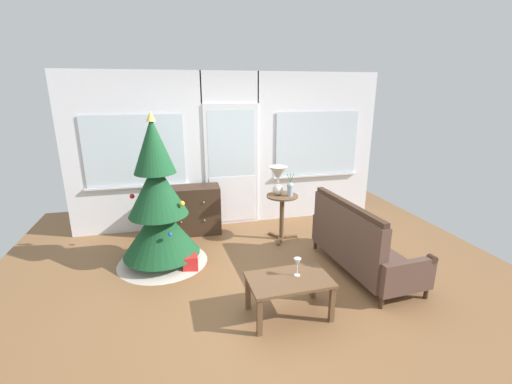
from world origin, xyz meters
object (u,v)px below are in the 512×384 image
object	(u,v)px
christmas_tree	(159,211)
wine_glass	(297,263)
side_table	(282,208)
flower_vase	(290,188)
coffee_table	(289,284)
gift_box	(190,263)
table_lamp	(278,177)
dresser_cabinet	(192,210)
settee_sofa	(358,245)

from	to	relation	value
christmas_tree	wine_glass	world-z (taller)	christmas_tree
side_table	flower_vase	distance (m)	0.35
flower_vase	coffee_table	distance (m)	1.94
gift_box	table_lamp	bearing A→B (deg)	25.54
wine_glass	coffee_table	bearing A→B (deg)	-159.16
flower_vase	gift_box	size ratio (longest dim) A/B	1.82
side_table	gift_box	world-z (taller)	side_table
dresser_cabinet	settee_sofa	distance (m)	2.66
christmas_tree	side_table	distance (m)	1.85
settee_sofa	gift_box	world-z (taller)	settee_sofa
dresser_cabinet	coffee_table	xyz separation A→B (m)	(0.81, -2.43, -0.03)
dresser_cabinet	table_lamp	bearing A→B (deg)	-23.91
side_table	table_lamp	xyz separation A→B (m)	(-0.06, 0.04, 0.50)
table_lamp	flower_vase	world-z (taller)	table_lamp
side_table	flower_vase	world-z (taller)	flower_vase
christmas_tree	dresser_cabinet	size ratio (longest dim) A/B	2.20
dresser_cabinet	coffee_table	world-z (taller)	dresser_cabinet
table_lamp	gift_box	xyz separation A→B (m)	(-1.40, -0.67, -0.91)
flower_vase	coffee_table	world-z (taller)	flower_vase
dresser_cabinet	gift_box	world-z (taller)	dresser_cabinet
settee_sofa	flower_vase	world-z (taller)	flower_vase
dresser_cabinet	side_table	xyz separation A→B (m)	(1.33, -0.60, 0.12)
table_lamp	side_table	bearing A→B (deg)	-33.69
flower_vase	wine_glass	distance (m)	1.83
dresser_cabinet	gift_box	xyz separation A→B (m)	(-0.13, -1.23, -0.29)
settee_sofa	coffee_table	xyz separation A→B (m)	(-1.14, -0.64, -0.02)
wine_glass	flower_vase	bearing A→B (deg)	73.27
settee_sofa	gift_box	bearing A→B (deg)	164.82
settee_sofa	wine_glass	distance (m)	1.22
settee_sofa	wine_glass	bearing A→B (deg)	-150.07
table_lamp	wine_glass	size ratio (longest dim) A/B	2.26
christmas_tree	settee_sofa	size ratio (longest dim) A/B	1.19
dresser_cabinet	settee_sofa	size ratio (longest dim) A/B	0.54
dresser_cabinet	table_lamp	xyz separation A→B (m)	(1.27, -0.56, 0.62)
christmas_tree	gift_box	xyz separation A→B (m)	(0.35, -0.30, -0.65)
christmas_tree	dresser_cabinet	xyz separation A→B (m)	(0.48, 0.93, -0.36)
dresser_cabinet	side_table	bearing A→B (deg)	-24.39
dresser_cabinet	coffee_table	distance (m)	2.57
christmas_tree	coffee_table	world-z (taller)	christmas_tree
side_table	gift_box	size ratio (longest dim) A/B	3.75
wine_glass	side_table	bearing A→B (deg)	76.79
coffee_table	flower_vase	bearing A→B (deg)	70.76
coffee_table	wine_glass	xyz separation A→B (m)	(0.10, 0.04, 0.21)
christmas_tree	coffee_table	xyz separation A→B (m)	(1.29, -1.50, -0.38)
side_table	wine_glass	world-z (taller)	side_table
settee_sofa	gift_box	distance (m)	2.18
christmas_tree	side_table	world-z (taller)	christmas_tree
wine_glass	gift_box	distance (m)	1.63
coffee_table	gift_box	distance (m)	1.55
table_lamp	coffee_table	distance (m)	2.03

